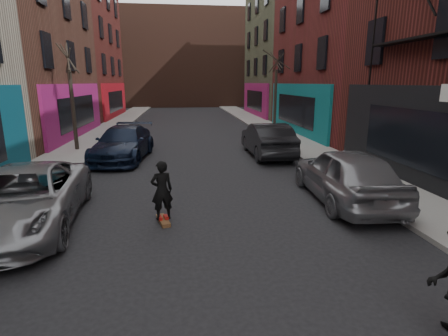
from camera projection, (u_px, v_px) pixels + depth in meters
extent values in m
cube|color=gray|center=(116.00, 124.00, 30.23)|extent=(2.50, 84.00, 0.13)
cube|color=gray|center=(258.00, 122.00, 31.69)|extent=(2.50, 84.00, 0.13)
cube|color=#47281E|center=(184.00, 60.00, 54.36)|extent=(40.00, 10.00, 14.00)
imported|color=gray|center=(24.00, 198.00, 8.75)|extent=(3.04, 5.72, 1.53)
imported|color=black|center=(123.00, 143.00, 16.56)|extent=(2.73, 5.60, 1.57)
imported|color=gray|center=(346.00, 175.00, 10.67)|extent=(2.23, 5.10, 1.71)
imported|color=black|center=(267.00, 140.00, 17.36)|extent=(1.79, 5.03, 1.65)
cube|color=brown|center=(163.00, 220.00, 9.21)|extent=(0.42, 0.83, 0.10)
imported|color=black|center=(162.00, 190.00, 9.01)|extent=(0.65, 0.51, 1.57)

